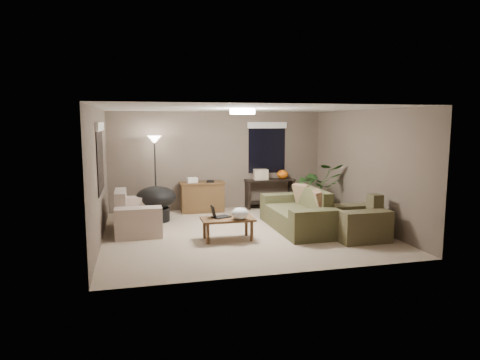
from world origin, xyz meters
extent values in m
plane|color=tan|center=(0.00, 0.00, 0.00)|extent=(5.50, 5.50, 0.00)
plane|color=white|center=(0.00, 0.00, 2.50)|extent=(5.50, 5.50, 0.00)
plane|color=brown|center=(0.00, 2.50, 1.25)|extent=(5.50, 0.00, 5.50)
plane|color=brown|center=(0.00, -2.50, 1.25)|extent=(5.50, 0.00, 5.50)
plane|color=brown|center=(-2.75, 0.00, 1.25)|extent=(0.00, 5.00, 5.00)
plane|color=brown|center=(2.75, 0.00, 1.25)|extent=(0.00, 5.00, 5.00)
cube|color=brown|center=(1.17, -0.03, 0.21)|extent=(0.95, 1.48, 0.42)
cube|color=brown|center=(1.53, -0.03, 0.64)|extent=(0.22, 1.48, 0.43)
cube|color=#49482B|center=(1.17, -0.95, 0.30)|extent=(0.95, 0.36, 0.60)
cube|color=#46462A|center=(1.17, 0.89, 0.30)|extent=(0.95, 0.36, 0.60)
cube|color=#8C7251|center=(1.47, -0.48, 0.65)|extent=(0.34, 0.49, 0.47)
cube|color=#8C7251|center=(1.47, 0.42, 0.65)|extent=(0.36, 0.50, 0.47)
cube|color=beige|center=(-2.06, 0.66, 0.21)|extent=(0.90, 0.88, 0.42)
cube|color=beige|center=(-2.40, 0.66, 0.64)|extent=(0.22, 0.88, 0.43)
cube|color=beige|center=(-2.06, 0.04, 0.30)|extent=(0.90, 0.36, 0.60)
cube|color=#BCB1A0|center=(-2.06, 1.28, 0.30)|extent=(0.90, 0.36, 0.60)
cube|color=brown|center=(2.04, -0.99, 0.21)|extent=(0.95, 0.28, 0.42)
cube|color=#4E482F|center=(2.40, -0.99, 0.64)|extent=(0.22, 0.28, 0.43)
cube|color=brown|center=(2.04, -1.31, 0.30)|extent=(0.95, 0.36, 0.60)
cube|color=#47422B|center=(2.04, -0.67, 0.30)|extent=(0.95, 0.36, 0.60)
cube|color=brown|center=(-0.41, -0.48, 0.40)|extent=(1.00, 0.55, 0.04)
cylinder|color=brown|center=(-0.83, -0.68, 0.19)|extent=(0.06, 0.06, 0.38)
cylinder|color=brown|center=(0.01, -0.68, 0.19)|extent=(0.06, 0.06, 0.38)
cylinder|color=brown|center=(-0.83, -0.28, 0.19)|extent=(0.06, 0.06, 0.38)
cylinder|color=brown|center=(0.01, -0.28, 0.19)|extent=(0.06, 0.06, 0.38)
cube|color=black|center=(-0.51, -0.38, 0.43)|extent=(0.39, 0.33, 0.02)
cube|color=black|center=(-0.67, -0.38, 0.55)|extent=(0.08, 0.23, 0.22)
ellipsoid|color=white|center=(-0.21, -0.63, 0.53)|extent=(0.38, 0.36, 0.22)
cube|color=brown|center=(-0.48, 2.17, 0.35)|extent=(1.05, 0.45, 0.71)
cube|color=brown|center=(-0.48, 2.17, 0.73)|extent=(1.10, 0.50, 0.04)
cube|color=silver|center=(-0.73, 2.17, 0.81)|extent=(0.27, 0.23, 0.12)
cube|color=black|center=(-0.28, 2.12, 0.77)|extent=(0.22, 0.25, 0.04)
cube|color=black|center=(1.32, 2.27, 0.73)|extent=(1.30, 0.40, 0.04)
cube|color=black|center=(0.72, 2.27, 0.35)|extent=(0.05, 0.38, 0.71)
cube|color=black|center=(1.92, 2.27, 0.35)|extent=(0.05, 0.38, 0.71)
cube|color=black|center=(1.32, 2.27, 0.15)|extent=(1.25, 0.36, 0.03)
ellipsoid|color=orange|center=(1.67, 2.27, 0.87)|extent=(0.37, 0.37, 0.24)
cube|color=beige|center=(1.07, 2.27, 0.88)|extent=(0.38, 0.29, 0.27)
cylinder|color=black|center=(-1.65, 1.42, 0.15)|extent=(0.60, 0.60, 0.30)
ellipsoid|color=black|center=(-1.65, 1.42, 0.55)|extent=(1.04, 1.04, 0.50)
cylinder|color=black|center=(-1.62, 2.05, 0.01)|extent=(0.28, 0.28, 0.02)
cylinder|color=black|center=(-1.62, 2.05, 0.90)|extent=(0.04, 0.04, 1.78)
cone|color=white|center=(-1.62, 2.05, 1.82)|extent=(0.32, 0.32, 0.18)
cylinder|color=white|center=(0.00, 0.00, 2.44)|extent=(0.50, 0.50, 0.10)
imported|color=#2D5923|center=(2.19, 1.19, 0.49)|extent=(1.14, 1.26, 0.98)
cube|color=tan|center=(2.28, 1.09, 0.01)|extent=(0.32, 0.32, 0.03)
cylinder|color=tan|center=(2.28, 1.09, 0.25)|extent=(0.12, 0.12, 0.44)
cube|color=tan|center=(2.28, 1.09, 0.48)|extent=(0.22, 0.22, 0.03)
cube|color=black|center=(-2.73, 0.30, 1.55)|extent=(0.01, 1.50, 1.30)
cube|color=white|center=(-2.71, 0.30, 2.15)|extent=(0.05, 1.56, 0.16)
cube|color=black|center=(1.30, 2.48, 1.55)|extent=(1.00, 0.01, 1.30)
cube|color=white|center=(1.30, 2.46, 2.15)|extent=(1.06, 0.05, 0.16)
camera|label=1|loc=(-2.11, -8.27, 2.25)|focal=32.00mm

